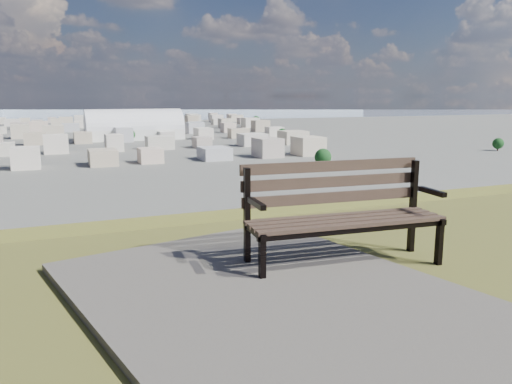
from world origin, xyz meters
name	(u,v)px	position (x,y,z in m)	size (l,w,h in m)	color
park_bench	(341,208)	(-1.02, 2.21, 25.50)	(1.73, 0.67, 0.88)	#463128
gravel_patch	(286,304)	(-1.86, 1.54, 25.03)	(2.44, 3.49, 0.07)	#5A554E
arena	(134,130)	(45.05, 315.44, 5.78)	(58.28, 24.96, 24.53)	silver
city_blocks	(55,128)	(0.00, 394.44, 3.50)	(395.00, 361.00, 7.00)	beige
city_trees	(7,134)	(-26.39, 319.00, 4.83)	(406.52, 387.20, 9.98)	black
bay_water	(51,112)	(0.00, 900.00, 0.00)	(2400.00, 700.00, 0.12)	#808BA3
far_hills	(23,97)	(-60.92, 1402.93, 25.47)	(2050.00, 340.00, 60.00)	#9FB3C5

